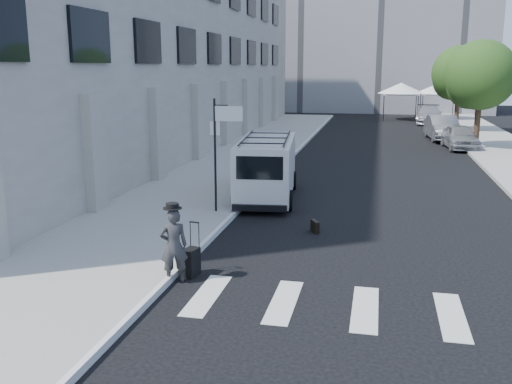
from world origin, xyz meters
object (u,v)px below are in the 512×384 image
at_px(businessman, 174,246).
at_px(cargo_van, 267,167).
at_px(briefcase, 315,226).
at_px(parked_car_b, 442,128).
at_px(parked_car_c, 429,115).
at_px(suitcase, 191,262).
at_px(parked_car_a, 460,137).

xyz_separation_m(businessman, cargo_van, (0.38, 8.44, 0.27)).
relative_size(businessman, briefcase, 3.75).
distance_m(businessman, parked_car_b, 27.92).
xyz_separation_m(cargo_van, parked_car_c, (7.75, 29.20, -0.37)).
relative_size(cargo_van, parked_car_b, 1.20).
relative_size(businessman, parked_car_b, 0.35).
bearing_deg(cargo_van, parked_car_b, 60.83).
bearing_deg(parked_car_c, suitcase, -98.93).
relative_size(briefcase, suitcase, 0.36).
height_order(businessman, parked_car_b, businessman).
bearing_deg(cargo_van, parked_car_c, 68.94).
xyz_separation_m(briefcase, parked_car_a, (6.15, 18.33, 0.52)).
height_order(parked_car_a, parked_car_c, parked_car_c).
bearing_deg(businessman, briefcase, -146.65).
xyz_separation_m(suitcase, cargo_van, (0.15, 7.98, 0.78)).
bearing_deg(suitcase, parked_car_c, 88.69).
bearing_deg(briefcase, parked_car_a, 46.13).
distance_m(briefcase, cargo_van, 4.63).
distance_m(suitcase, cargo_van, 8.02).
bearing_deg(cargo_van, suitcase, -97.31).
distance_m(briefcase, parked_car_c, 33.66).
xyz_separation_m(businessman, suitcase, (0.22, 0.46, -0.51)).
relative_size(suitcase, parked_car_b, 0.26).
xyz_separation_m(suitcase, parked_car_b, (7.90, 26.26, 0.46)).
bearing_deg(parked_car_c, cargo_van, -101.79).
relative_size(suitcase, parked_car_c, 0.24).
distance_m(businessman, suitcase, 0.72).
bearing_deg(suitcase, parked_car_a, 79.90).
bearing_deg(parked_car_b, suitcase, -111.44).
bearing_deg(cargo_van, businessman, -98.78).
xyz_separation_m(businessman, briefcase, (2.55, 4.46, -0.66)).
xyz_separation_m(parked_car_b, parked_car_c, (0.00, 10.93, -0.05)).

